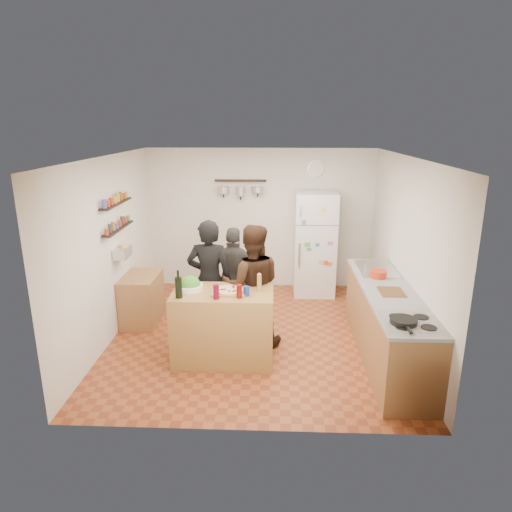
{
  "coord_description": "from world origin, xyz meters",
  "views": [
    {
      "loc": [
        0.25,
        -5.93,
        2.92
      ],
      "look_at": [
        0.0,
        0.1,
        1.15
      ],
      "focal_mm": 32.0,
      "sensor_mm": 36.0,
      "label": 1
    }
  ],
  "objects_px": {
    "wall_clock": "(316,169)",
    "red_bowl": "(378,274)",
    "prep_island": "(224,325)",
    "person_left": "(210,280)",
    "salt_canister": "(246,291)",
    "side_table": "(142,299)",
    "wine_bottle": "(179,288)",
    "person_center": "(252,286)",
    "salad_bowl": "(190,287)",
    "fridge": "(315,244)",
    "person_back": "(235,277)",
    "pepper_mill": "(259,284)",
    "skillet": "(404,321)",
    "counter_run": "(387,325)"
  },
  "relations": [
    {
      "from": "wall_clock",
      "to": "red_bowl",
      "type": "bearing_deg",
      "value": -71.92
    },
    {
      "from": "prep_island",
      "to": "person_left",
      "type": "bearing_deg",
      "value": 112.46
    },
    {
      "from": "salt_canister",
      "to": "side_table",
      "type": "xyz_separation_m",
      "value": [
        -1.66,
        1.2,
        -0.6
      ]
    },
    {
      "from": "prep_island",
      "to": "wine_bottle",
      "type": "xyz_separation_m",
      "value": [
        -0.5,
        -0.22,
        0.58
      ]
    },
    {
      "from": "person_center",
      "to": "salad_bowl",
      "type": "bearing_deg",
      "value": 23.15
    },
    {
      "from": "person_center",
      "to": "wall_clock",
      "type": "distance_m",
      "value": 2.84
    },
    {
      "from": "fridge",
      "to": "person_back",
      "type": "bearing_deg",
      "value": -133.06
    },
    {
      "from": "salad_bowl",
      "to": "pepper_mill",
      "type": "xyz_separation_m",
      "value": [
        0.87,
        0.0,
        0.06
      ]
    },
    {
      "from": "person_left",
      "to": "wall_clock",
      "type": "distance_m",
      "value": 2.96
    },
    {
      "from": "wall_clock",
      "to": "person_center",
      "type": "bearing_deg",
      "value": -113.2
    },
    {
      "from": "wine_bottle",
      "to": "skillet",
      "type": "relative_size",
      "value": 0.9
    },
    {
      "from": "person_left",
      "to": "red_bowl",
      "type": "distance_m",
      "value": 2.29
    },
    {
      "from": "salad_bowl",
      "to": "salt_canister",
      "type": "bearing_deg",
      "value": -13.28
    },
    {
      "from": "wine_bottle",
      "to": "red_bowl",
      "type": "height_order",
      "value": "wine_bottle"
    },
    {
      "from": "salad_bowl",
      "to": "pepper_mill",
      "type": "distance_m",
      "value": 0.87
    },
    {
      "from": "fridge",
      "to": "salt_canister",
      "type": "bearing_deg",
      "value": -112.11
    },
    {
      "from": "prep_island",
      "to": "person_back",
      "type": "distance_m",
      "value": 1.09
    },
    {
      "from": "salad_bowl",
      "to": "skillet",
      "type": "bearing_deg",
      "value": -20.89
    },
    {
      "from": "pepper_mill",
      "to": "person_center",
      "type": "distance_m",
      "value": 0.43
    },
    {
      "from": "prep_island",
      "to": "side_table",
      "type": "distance_m",
      "value": 1.74
    },
    {
      "from": "red_bowl",
      "to": "person_center",
      "type": "bearing_deg",
      "value": -174.37
    },
    {
      "from": "prep_island",
      "to": "red_bowl",
      "type": "xyz_separation_m",
      "value": [
        2.03,
        0.6,
        0.51
      ]
    },
    {
      "from": "counter_run",
      "to": "side_table",
      "type": "xyz_separation_m",
      "value": [
        -3.44,
        0.97,
        -0.09
      ]
    },
    {
      "from": "prep_island",
      "to": "person_back",
      "type": "relative_size",
      "value": 0.84
    },
    {
      "from": "wine_bottle",
      "to": "skillet",
      "type": "distance_m",
      "value": 2.56
    },
    {
      "from": "prep_island",
      "to": "wall_clock",
      "type": "height_order",
      "value": "wall_clock"
    },
    {
      "from": "pepper_mill",
      "to": "person_left",
      "type": "xyz_separation_m",
      "value": [
        -0.7,
        0.56,
        -0.16
      ]
    },
    {
      "from": "person_left",
      "to": "person_center",
      "type": "bearing_deg",
      "value": 164.82
    },
    {
      "from": "salt_canister",
      "to": "salad_bowl",
      "type": "bearing_deg",
      "value": 166.72
    },
    {
      "from": "prep_island",
      "to": "wine_bottle",
      "type": "relative_size",
      "value": 4.95
    },
    {
      "from": "prep_island",
      "to": "wall_clock",
      "type": "distance_m",
      "value": 3.49
    },
    {
      "from": "pepper_mill",
      "to": "person_left",
      "type": "relative_size",
      "value": 0.11
    },
    {
      "from": "prep_island",
      "to": "salt_canister",
      "type": "bearing_deg",
      "value": -21.8
    },
    {
      "from": "fridge",
      "to": "wall_clock",
      "type": "bearing_deg",
      "value": 90.0
    },
    {
      "from": "pepper_mill",
      "to": "counter_run",
      "type": "height_order",
      "value": "pepper_mill"
    },
    {
      "from": "salad_bowl",
      "to": "person_left",
      "type": "height_order",
      "value": "person_left"
    },
    {
      "from": "wine_bottle",
      "to": "salt_canister",
      "type": "bearing_deg",
      "value": 7.13
    },
    {
      "from": "person_left",
      "to": "red_bowl",
      "type": "bearing_deg",
      "value": -178.52
    },
    {
      "from": "prep_island",
      "to": "pepper_mill",
      "type": "relative_size",
      "value": 6.82
    },
    {
      "from": "person_left",
      "to": "red_bowl",
      "type": "xyz_separation_m",
      "value": [
        2.28,
        -0.01,
        0.12
      ]
    },
    {
      "from": "skillet",
      "to": "fridge",
      "type": "xyz_separation_m",
      "value": [
        -0.65,
        3.28,
        -0.05
      ]
    },
    {
      "from": "salad_bowl",
      "to": "wine_bottle",
      "type": "xyz_separation_m",
      "value": [
        -0.08,
        -0.27,
        0.09
      ]
    },
    {
      "from": "salad_bowl",
      "to": "pepper_mill",
      "type": "bearing_deg",
      "value": 0.0
    },
    {
      "from": "person_center",
      "to": "person_back",
      "type": "height_order",
      "value": "person_center"
    },
    {
      "from": "salad_bowl",
      "to": "counter_run",
      "type": "relative_size",
      "value": 0.13
    },
    {
      "from": "person_center",
      "to": "wall_clock",
      "type": "height_order",
      "value": "wall_clock"
    },
    {
      "from": "prep_island",
      "to": "person_center",
      "type": "xyz_separation_m",
      "value": [
        0.34,
        0.43,
        0.38
      ]
    },
    {
      "from": "wall_clock",
      "to": "salad_bowl",
      "type": "bearing_deg",
      "value": -123.01
    },
    {
      "from": "prep_island",
      "to": "salad_bowl",
      "type": "distance_m",
      "value": 0.65
    },
    {
      "from": "pepper_mill",
      "to": "person_back",
      "type": "xyz_separation_m",
      "value": [
        -0.4,
        1.0,
        -0.26
      ]
    }
  ]
}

